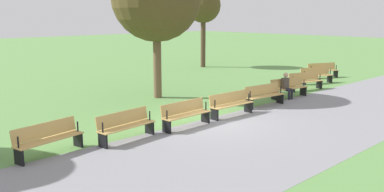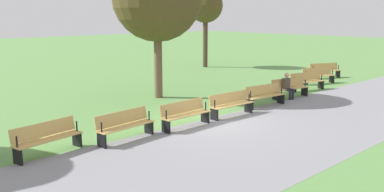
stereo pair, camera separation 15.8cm
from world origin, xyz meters
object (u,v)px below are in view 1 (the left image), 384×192
at_px(bench_6, 185,113).
at_px(bench_4, 264,95).
at_px(bench_8, 48,138).
at_px(bench_1, 316,75).
at_px(bench_7, 126,125).
at_px(bench_5, 231,103).
at_px(tree_2, 203,6).
at_px(bench_3, 288,87).
at_px(bench_2, 305,81).
at_px(bench_0, 323,70).
at_px(person_seated, 287,85).

bearing_deg(bench_6, bench_4, 179.99).
relative_size(bench_6, bench_8, 0.98).
xyz_separation_m(bench_1, bench_7, (13.85, 1.50, 0.00)).
distance_m(bench_5, tree_2, 15.49).
distance_m(bench_3, bench_4, 2.34).
relative_size(bench_1, tree_2, 0.36).
height_order(bench_2, bench_8, same).
bearing_deg(bench_1, bench_6, 26.93).
bearing_deg(bench_6, bench_3, -177.94).
relative_size(bench_1, bench_7, 1.00).
distance_m(bench_1, bench_2, 2.34).
bearing_deg(bench_0, bench_5, 35.21).
xyz_separation_m(bench_2, bench_5, (6.93, 1.01, 0.00)).
xyz_separation_m(bench_6, tree_2, (-12.18, -11.31, 3.90)).
bearing_deg(bench_5, bench_0, -165.53).
bearing_deg(bench_3, bench_1, -155.17).
relative_size(bench_0, bench_4, 0.99).
xyz_separation_m(bench_4, bench_7, (7.01, 0.00, 0.00)).
xyz_separation_m(bench_6, bench_8, (4.65, -0.50, 0.00)).
distance_m(bench_5, bench_6, 2.34).
relative_size(bench_5, tree_2, 0.35).
xyz_separation_m(bench_0, bench_7, (16.03, 2.33, 0.00)).
relative_size(bench_7, tree_2, 0.36).
xyz_separation_m(bench_5, person_seated, (-4.34, -0.41, 0.16)).
distance_m(bench_6, tree_2, 17.07).
bearing_deg(bench_2, bench_0, -146.89).
relative_size(bench_2, bench_7, 1.01).
bearing_deg(bench_8, tree_2, -157.66).
bearing_deg(bench_6, bench_7, -6.20).
bearing_deg(bench_2, bench_3, 26.91).
bearing_deg(tree_2, bench_1, 86.06).
height_order(bench_0, bench_5, same).
relative_size(bench_4, bench_6, 1.01).
bearing_deg(person_seated, bench_2, -156.74).
height_order(bench_1, bench_7, same).
relative_size(bench_6, bench_7, 0.99).
xyz_separation_m(bench_0, bench_8, (18.35, 1.99, 0.00)).
distance_m(bench_5, bench_8, 7.01).
xyz_separation_m(bench_3, person_seated, (0.31, 0.09, 0.16)).
xyz_separation_m(bench_1, tree_2, (-0.66, -9.64, 3.90)).
bearing_deg(tree_2, bench_3, 64.35).
bearing_deg(bench_5, bench_2, -169.67).
distance_m(person_seated, tree_2, 12.77).
distance_m(bench_4, bench_7, 7.01).
distance_m(bench_7, person_seated, 9.02).
bearing_deg(bench_8, person_seated, 169.17).
bearing_deg(bench_1, bench_2, 35.19).
distance_m(bench_5, bench_7, 4.68).
distance_m(bench_4, bench_8, 9.33).
bearing_deg(bench_0, bench_7, 31.07).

